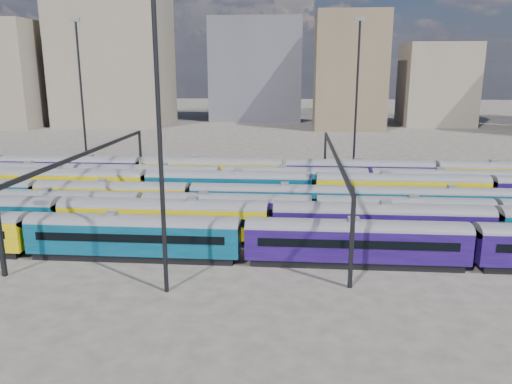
# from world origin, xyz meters

# --- Properties ---
(ground) EXTENTS (500.00, 500.00, 0.00)m
(ground) POSITION_xyz_m (0.00, 0.00, 0.00)
(ground) COLOR #423D37
(ground) RESTS_ON ground
(rake_0) EXTENTS (124.40, 3.03, 5.11)m
(rake_0) POSITION_xyz_m (21.36, -15.00, 2.68)
(rake_0) COLOR black
(rake_0) RESTS_ON ground
(rake_1) EXTENTS (155.26, 3.24, 5.47)m
(rake_1) POSITION_xyz_m (14.00, -10.00, 2.87)
(rake_1) COLOR black
(rake_1) RESTS_ON ground
(rake_2) EXTENTS (117.05, 2.86, 4.80)m
(rake_2) POSITION_xyz_m (7.47, -5.00, 2.52)
(rake_2) COLOR black
(rake_2) RESTS_ON ground
(rake_3) EXTENTS (137.41, 2.87, 4.83)m
(rake_3) POSITION_xyz_m (2.21, 0.00, 2.53)
(rake_3) COLOR black
(rake_3) RESTS_ON ground
(rake_4) EXTENTS (133.76, 3.26, 5.50)m
(rake_4) POSITION_xyz_m (-14.63, 5.00, 2.89)
(rake_4) COLOR black
(rake_4) RESTS_ON ground
(rake_5) EXTENTS (103.75, 3.04, 5.12)m
(rake_5) POSITION_xyz_m (5.22, 10.00, 2.69)
(rake_5) COLOR black
(rake_5) RESTS_ON ground
(rake_6) EXTENTS (154.80, 3.23, 5.45)m
(rake_6) POSITION_xyz_m (-7.41, 15.00, 2.86)
(rake_6) COLOR black
(rake_6) RESTS_ON ground
(gantry_1) EXTENTS (0.35, 40.35, 8.03)m
(gantry_1) POSITION_xyz_m (-20.00, 0.00, 6.79)
(gantry_1) COLOR black
(gantry_1) RESTS_ON ground
(gantry_2) EXTENTS (0.35, 40.35, 8.03)m
(gantry_2) POSITION_xyz_m (10.00, 0.00, 6.79)
(gantry_2) COLOR black
(gantry_2) RESTS_ON ground
(mast_1) EXTENTS (1.40, 0.50, 25.60)m
(mast_1) POSITION_xyz_m (-30.00, 22.00, 13.97)
(mast_1) COLOR black
(mast_1) RESTS_ON ground
(mast_2) EXTENTS (1.40, 0.50, 25.60)m
(mast_2) POSITION_xyz_m (-5.00, -22.00, 13.97)
(mast_2) COLOR black
(mast_2) RESTS_ON ground
(mast_3) EXTENTS (1.40, 0.50, 25.60)m
(mast_3) POSITION_xyz_m (15.00, 24.00, 13.97)
(mast_3) COLOR black
(mast_3) RESTS_ON ground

